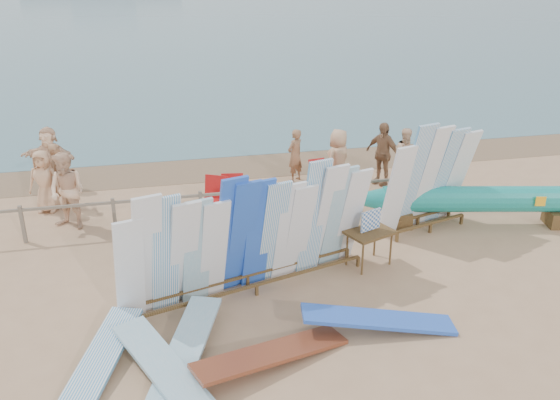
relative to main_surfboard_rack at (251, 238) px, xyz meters
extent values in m
plane|color=tan|center=(-0.67, 0.16, -1.14)|extent=(160.00, 160.00, 0.00)
cube|color=#7F6247|center=(-0.67, 7.36, -1.14)|extent=(40.00, 2.60, 0.01)
cube|color=#766959|center=(-0.67, 3.16, -0.34)|extent=(12.00, 0.06, 0.06)
cube|color=#766959|center=(-4.67, 3.16, -0.69)|extent=(0.08, 0.08, 0.90)
cube|color=#766959|center=(-2.67, 3.16, -0.69)|extent=(0.08, 0.08, 0.90)
cube|color=#766959|center=(-0.67, 3.16, -0.69)|extent=(0.08, 0.08, 0.90)
cube|color=#766959|center=(1.33, 3.16, -0.69)|extent=(0.08, 0.08, 0.90)
cube|color=#766959|center=(3.33, 3.16, -0.69)|extent=(0.08, 0.08, 0.90)
cube|color=#766959|center=(5.33, 3.16, -0.69)|extent=(0.08, 0.08, 0.90)
cube|color=brown|center=(0.06, -0.19, -0.91)|extent=(4.58, 1.36, 0.05)
cube|color=brown|center=(-0.05, 0.19, -0.91)|extent=(4.58, 1.36, 0.05)
cube|color=white|center=(-2.22, -0.64, -0.09)|extent=(0.62, 0.63, 2.10)
cube|color=white|center=(-1.91, -0.55, 0.11)|extent=(0.67, 0.81, 2.50)
cube|color=white|center=(-1.59, -0.46, 0.07)|extent=(0.66, 0.74, 2.42)
cube|color=white|center=(-1.28, -0.37, 0.00)|extent=(0.71, 0.91, 2.27)
cube|color=#81B6CE|center=(-1.04, -0.30, -0.02)|extent=(0.64, 0.70, 2.23)
cube|color=white|center=(-0.73, -0.21, -0.08)|extent=(0.65, 0.73, 2.13)
cube|color=blue|center=(-0.41, -0.12, 0.13)|extent=(0.68, 0.83, 2.54)
cube|color=blue|center=(-0.17, -0.05, 0.08)|extent=(0.70, 0.89, 2.43)
cube|color=blue|center=(0.14, 0.04, 0.05)|extent=(0.65, 0.72, 2.37)
cube|color=white|center=(0.45, 0.13, 0.00)|extent=(0.66, 0.76, 2.27)
cube|color=white|center=(0.77, 0.22, -0.05)|extent=(0.64, 0.69, 2.19)
cube|color=white|center=(1.01, 0.29, -0.10)|extent=(0.65, 0.73, 2.08)
cube|color=white|center=(1.32, 0.38, 0.13)|extent=(0.63, 0.65, 2.53)
cube|color=white|center=(1.63, 0.47, 0.06)|extent=(0.68, 0.83, 2.40)
cube|color=#81B6CE|center=(1.87, 0.54, 0.02)|extent=(0.66, 0.77, 2.31)
cube|color=white|center=(2.19, 0.63, -0.04)|extent=(0.67, 0.81, 2.21)
cube|color=brown|center=(4.54, 1.63, -0.89)|extent=(1.92, 0.61, 0.06)
cube|color=brown|center=(4.42, 2.05, -0.89)|extent=(1.92, 0.61, 0.06)
cube|color=white|center=(3.59, 1.58, 0.00)|extent=(0.69, 0.72, 2.28)
cube|color=white|center=(4.04, 1.71, 0.22)|extent=(0.73, 0.86, 2.72)
cube|color=white|center=(4.49, 1.84, 0.17)|extent=(0.74, 0.88, 2.61)
cube|color=white|center=(4.94, 1.98, 0.11)|extent=(0.74, 0.90, 2.50)
cube|color=white|center=(5.31, 2.08, 0.06)|extent=(0.75, 0.91, 2.39)
cube|color=brown|center=(3.99, 2.19, -0.95)|extent=(0.66, 0.74, 0.38)
cube|color=brown|center=(7.73, 1.37, -0.95)|extent=(0.66, 0.74, 0.38)
cylinder|color=teal|center=(5.86, 1.78, -0.46)|extent=(4.70, 1.63, 0.64)
cone|color=teal|center=(3.06, 2.39, -0.46)|extent=(1.37, 0.85, 0.59)
cube|color=#FFB11A|center=(7.04, 1.19, -0.39)|extent=(0.23, 0.07, 0.23)
cube|color=brown|center=(2.57, 0.48, -0.38)|extent=(1.12, 0.97, 0.06)
cube|color=white|center=(2.57, 0.48, -0.10)|extent=(0.48, 0.21, 0.45)
cube|color=#81B6CE|center=(-1.71, -2.41, -1.14)|extent=(1.71, 2.65, 0.43)
cube|color=brown|center=(-0.07, -2.24, -1.14)|extent=(2.72, 1.46, 0.36)
cube|color=white|center=(-2.78, -1.89, -1.14)|extent=(1.42, 2.73, 0.33)
cube|color=#81B6CE|center=(-1.42, -1.87, -1.14)|extent=(1.49, 2.71, 0.36)
cube|color=blue|center=(1.92, -1.77, -1.14)|extent=(2.74, 0.97, 0.44)
cube|color=#B11312|center=(-0.31, 3.79, -0.79)|extent=(0.77, 0.74, 0.05)
cube|color=#B11312|center=(-0.19, 4.02, -0.49)|extent=(0.61, 0.42, 0.59)
cube|color=#B11312|center=(0.21, 3.97, -0.81)|extent=(0.63, 0.58, 0.05)
cube|color=#B11312|center=(0.24, 4.21, -0.53)|extent=(0.58, 0.25, 0.56)
cube|color=#B11312|center=(2.58, 4.09, -0.59)|extent=(0.55, 0.80, 0.55)
cube|color=#B11312|center=(2.54, 4.38, -0.25)|extent=(0.46, 0.23, 0.34)
imported|color=tan|center=(-4.40, 4.94, -0.34)|extent=(0.85, 0.54, 1.60)
imported|color=#8C6042|center=(4.58, 4.92, -0.24)|extent=(0.96, 1.13, 1.79)
imported|color=#8C6042|center=(2.25, 5.67, -0.37)|extent=(0.63, 0.58, 1.53)
imported|color=#8C6042|center=(-4.05, 5.18, -0.29)|extent=(0.61, 0.70, 1.69)
imported|color=tan|center=(3.21, 4.68, -0.27)|extent=(0.93, 0.84, 1.74)
imported|color=beige|center=(5.31, 4.90, -0.35)|extent=(0.77, 0.37, 1.57)
imported|color=beige|center=(-4.46, 6.69, -0.28)|extent=(1.67, 1.11, 1.72)
imported|color=beige|center=(-3.71, 3.76, -0.21)|extent=(1.00, 0.86, 1.86)
camera|label=1|loc=(-1.63, -9.86, 4.98)|focal=38.00mm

